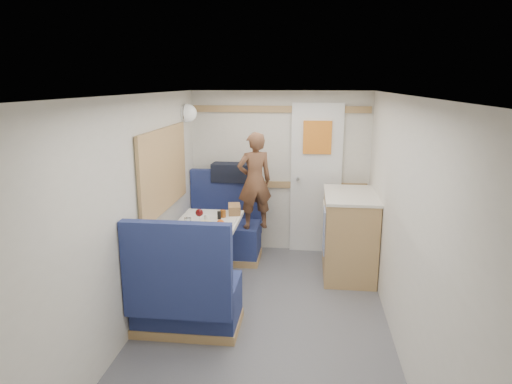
# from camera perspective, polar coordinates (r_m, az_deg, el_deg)

# --- Properties ---
(floor) EXTENTS (4.50, 4.50, 0.00)m
(floor) POSITION_cam_1_polar(r_m,az_deg,el_deg) (3.95, 0.47, -18.50)
(floor) COLOR #515156
(floor) RESTS_ON ground
(ceiling) EXTENTS (4.50, 4.50, 0.00)m
(ceiling) POSITION_cam_1_polar(r_m,az_deg,el_deg) (3.35, 0.54, 11.92)
(ceiling) COLOR silver
(ceiling) RESTS_ON wall_back
(wall_back) EXTENTS (2.20, 0.02, 2.00)m
(wall_back) POSITION_cam_1_polar(r_m,az_deg,el_deg) (5.69, 2.99, 2.45)
(wall_back) COLOR silver
(wall_back) RESTS_ON floor
(wall_left) EXTENTS (0.02, 4.50, 2.00)m
(wall_left) POSITION_cam_1_polar(r_m,az_deg,el_deg) (3.80, -16.27, -3.78)
(wall_left) COLOR silver
(wall_left) RESTS_ON floor
(wall_right) EXTENTS (0.02, 4.50, 2.00)m
(wall_right) POSITION_cam_1_polar(r_m,az_deg,el_deg) (3.58, 18.37, -4.99)
(wall_right) COLOR silver
(wall_right) RESTS_ON floor
(oak_trim_low) EXTENTS (2.15, 0.02, 0.08)m
(oak_trim_low) POSITION_cam_1_polar(r_m,az_deg,el_deg) (5.71, 2.96, 0.94)
(oak_trim_low) COLOR #AD834E
(oak_trim_low) RESTS_ON wall_back
(oak_trim_high) EXTENTS (2.15, 0.02, 0.08)m
(oak_trim_high) POSITION_cam_1_polar(r_m,az_deg,el_deg) (5.58, 3.08, 10.30)
(oak_trim_high) COLOR #AD834E
(oak_trim_high) RESTS_ON wall_back
(side_window) EXTENTS (0.04, 1.30, 0.72)m
(side_window) POSITION_cam_1_polar(r_m,az_deg,el_deg) (4.64, -11.49, 2.79)
(side_window) COLOR gray
(side_window) RESTS_ON wall_left
(rear_door) EXTENTS (0.62, 0.12, 1.86)m
(rear_door) POSITION_cam_1_polar(r_m,az_deg,el_deg) (5.66, 7.52, 1.99)
(rear_door) COLOR white
(rear_door) RESTS_ON wall_back
(dinette_table) EXTENTS (0.62, 0.92, 0.72)m
(dinette_table) POSITION_cam_1_polar(r_m,az_deg,el_deg) (4.70, -6.09, -5.51)
(dinette_table) COLOR white
(dinette_table) RESTS_ON floor
(bench_far) EXTENTS (0.90, 0.59, 1.05)m
(bench_far) POSITION_cam_1_polar(r_m,az_deg,el_deg) (5.59, -4.06, -5.22)
(bench_far) COLOR navy
(bench_far) RESTS_ON floor
(bench_near) EXTENTS (0.90, 0.59, 1.05)m
(bench_near) POSITION_cam_1_polar(r_m,az_deg,el_deg) (4.03, -8.77, -13.07)
(bench_near) COLOR navy
(bench_near) RESTS_ON floor
(ledge) EXTENTS (0.90, 0.14, 0.04)m
(ledge) POSITION_cam_1_polar(r_m,az_deg,el_deg) (5.67, -3.68, 1.16)
(ledge) COLOR #AD834E
(ledge) RESTS_ON bench_far
(dome_light) EXTENTS (0.20, 0.20, 0.20)m
(dome_light) POSITION_cam_1_polar(r_m,az_deg,el_deg) (5.37, -8.50, 9.73)
(dome_light) COLOR white
(dome_light) RESTS_ON wall_left
(galley_counter) EXTENTS (0.57, 0.92, 0.92)m
(galley_counter) POSITION_cam_1_polar(r_m,az_deg,el_deg) (5.16, 11.51, -5.12)
(galley_counter) COLOR #AD834E
(galley_counter) RESTS_ON floor
(person) EXTENTS (0.48, 0.41, 1.11)m
(person) POSITION_cam_1_polar(r_m,az_deg,el_deg) (5.17, -0.18, 1.39)
(person) COLOR brown
(person) RESTS_ON bench_far
(duffel_bag) EXTENTS (0.48, 0.25, 0.23)m
(duffel_bag) POSITION_cam_1_polar(r_m,az_deg,el_deg) (5.63, -3.08, 2.47)
(duffel_bag) COLOR black
(duffel_bag) RESTS_ON ledge
(tray) EXTENTS (0.29, 0.37, 0.02)m
(tray) POSITION_cam_1_polar(r_m,az_deg,el_deg) (4.54, -4.54, -3.97)
(tray) COLOR silver
(tray) RESTS_ON dinette_table
(orange_fruit) EXTENTS (0.08, 0.08, 0.08)m
(orange_fruit) POSITION_cam_1_polar(r_m,az_deg,el_deg) (4.39, -4.45, -3.96)
(orange_fruit) COLOR #F3570A
(orange_fruit) RESTS_ON tray
(cheese_block) EXTENTS (0.12, 0.09, 0.04)m
(cheese_block) POSITION_cam_1_polar(r_m,az_deg,el_deg) (4.49, -6.29, -3.89)
(cheese_block) COLOR #EFE08A
(cheese_block) RESTS_ON tray
(wine_glass) EXTENTS (0.08, 0.08, 0.17)m
(wine_glass) POSITION_cam_1_polar(r_m,az_deg,el_deg) (4.51, -7.10, -2.67)
(wine_glass) COLOR white
(wine_glass) RESTS_ON dinette_table
(tumbler_left) EXTENTS (0.07, 0.07, 0.11)m
(tumbler_left) POSITION_cam_1_polar(r_m,az_deg,el_deg) (4.42, -8.51, -3.93)
(tumbler_left) COLOR white
(tumbler_left) RESTS_ON dinette_table
(beer_glass) EXTENTS (0.06, 0.06, 0.09)m
(beer_glass) POSITION_cam_1_polar(r_m,az_deg,el_deg) (4.72, -4.15, -2.84)
(beer_glass) COLOR #8D4714
(beer_glass) RESTS_ON dinette_table
(pepper_grinder) EXTENTS (0.04, 0.04, 0.10)m
(pepper_grinder) POSITION_cam_1_polar(r_m,az_deg,el_deg) (4.65, -4.63, -3.02)
(pepper_grinder) COLOR black
(pepper_grinder) RESTS_ON dinette_table
(salt_grinder) EXTENTS (0.03, 0.03, 0.09)m
(salt_grinder) POSITION_cam_1_polar(r_m,az_deg,el_deg) (4.60, -6.30, -3.36)
(salt_grinder) COLOR silver
(salt_grinder) RESTS_ON dinette_table
(bread_loaf) EXTENTS (0.17, 0.25, 0.10)m
(bread_loaf) POSITION_cam_1_polar(r_m,az_deg,el_deg) (4.91, -2.73, -2.15)
(bread_loaf) COLOR brown
(bread_loaf) RESTS_ON dinette_table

